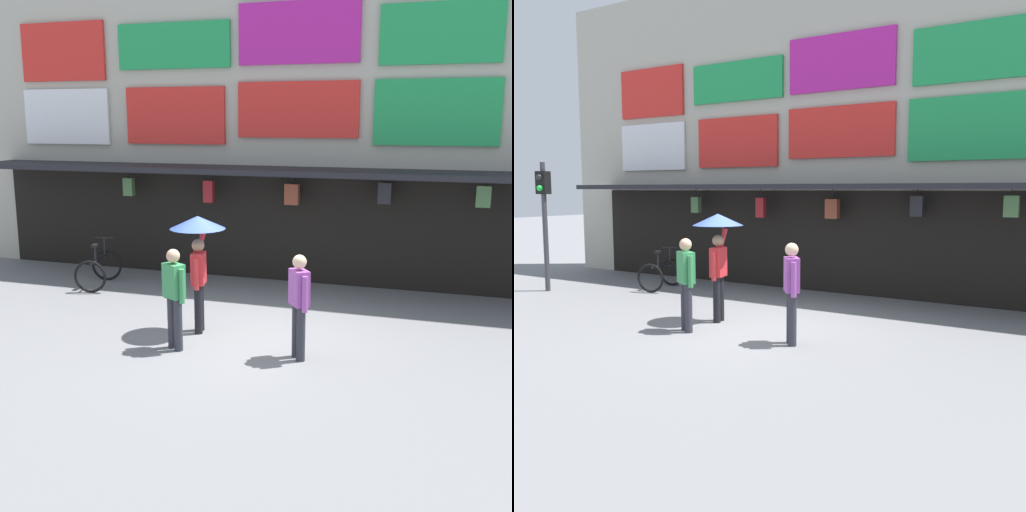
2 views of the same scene
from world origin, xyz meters
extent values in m
plane|color=slate|center=(0.00, 0.00, 0.00)|extent=(80.00, 80.00, 0.00)
cube|color=#B2AD9E|center=(0.00, 4.60, 4.00)|extent=(18.00, 1.20, 8.00)
cube|color=black|center=(0.00, 3.30, 2.60)|extent=(15.30, 1.40, 0.12)
cube|color=red|center=(-5.90, 3.95, 5.30)|extent=(2.30, 0.08, 1.37)
cube|color=green|center=(-2.95, 3.95, 5.34)|extent=(2.78, 0.08, 1.02)
cube|color=#B71E93|center=(0.00, 3.95, 5.52)|extent=(2.69, 0.08, 1.30)
cube|color=green|center=(2.95, 3.95, 5.39)|extent=(2.43, 0.08, 1.21)
cube|color=white|center=(-5.90, 3.95, 3.76)|extent=(2.38, 0.08, 1.33)
cube|color=red|center=(-2.95, 3.95, 3.78)|extent=(2.49, 0.08, 1.31)
cube|color=red|center=(0.00, 3.95, 3.90)|extent=(2.73, 0.08, 1.21)
cube|color=green|center=(2.95, 3.95, 3.84)|extent=(2.55, 0.08, 1.36)
cylinder|color=black|center=(-4.00, 3.51, 2.43)|extent=(0.02, 0.02, 0.21)
cube|color=#477042|center=(-4.00, 3.51, 2.12)|extent=(0.24, 0.15, 0.42)
cylinder|color=black|center=(-1.96, 3.54, 2.43)|extent=(0.02, 0.02, 0.21)
cube|color=maroon|center=(-1.96, 3.54, 2.08)|extent=(0.23, 0.14, 0.50)
cylinder|color=black|center=(0.00, 3.59, 2.42)|extent=(0.02, 0.02, 0.23)
cube|color=brown|center=(0.00, 3.59, 2.08)|extent=(0.31, 0.19, 0.46)
cylinder|color=black|center=(2.01, 3.62, 2.47)|extent=(0.02, 0.02, 0.15)
cube|color=#232328|center=(2.01, 3.62, 2.17)|extent=(0.28, 0.17, 0.45)
cylinder|color=black|center=(3.97, 3.35, 2.48)|extent=(0.02, 0.02, 0.12)
cube|color=#477042|center=(3.97, 3.35, 2.20)|extent=(0.28, 0.17, 0.43)
cube|color=black|center=(0.00, 3.98, 1.25)|extent=(15.30, 0.04, 2.50)
torus|color=black|center=(-4.22, 2.71, 0.36)|extent=(0.72, 0.21, 0.72)
torus|color=black|center=(-3.99, 1.64, 0.36)|extent=(0.72, 0.21, 0.72)
cylinder|color=black|center=(-4.10, 2.18, 0.61)|extent=(0.26, 0.98, 0.05)
cylinder|color=black|center=(-4.07, 2.02, 0.78)|extent=(0.04, 0.04, 0.35)
cube|color=black|center=(-4.07, 2.02, 0.97)|extent=(0.14, 0.22, 0.06)
cylinder|color=black|center=(-4.21, 2.63, 0.78)|extent=(0.04, 0.04, 0.50)
cylinder|color=black|center=(-4.21, 2.63, 1.03)|extent=(0.44, 0.13, 0.04)
cylinder|color=#2D2D38|center=(1.32, -0.79, 0.44)|extent=(0.14, 0.14, 0.88)
cylinder|color=#2D2D38|center=(1.21, -0.65, 0.44)|extent=(0.14, 0.14, 0.88)
cube|color=#9E4CA8|center=(1.26, -0.72, 1.16)|extent=(0.39, 0.42, 0.56)
sphere|color=beige|center=(1.26, -0.72, 1.57)|extent=(0.22, 0.22, 0.22)
cylinder|color=#9E4CA8|center=(1.40, -0.90, 1.11)|extent=(0.09, 0.09, 0.56)
cylinder|color=#9E4CA8|center=(1.13, -0.55, 1.11)|extent=(0.09, 0.09, 0.56)
cylinder|color=black|center=(-0.71, -0.10, 0.44)|extent=(0.14, 0.14, 0.88)
cylinder|color=black|center=(-0.74, 0.08, 0.44)|extent=(0.14, 0.14, 0.88)
cube|color=red|center=(-0.72, -0.01, 1.16)|extent=(0.29, 0.40, 0.56)
sphere|color=#A87A5B|center=(-0.72, -0.01, 1.57)|extent=(0.22, 0.22, 0.22)
cylinder|color=red|center=(-0.68, -0.22, 1.11)|extent=(0.09, 0.09, 0.56)
cylinder|color=red|center=(-0.77, 0.21, 1.56)|extent=(0.23, 0.09, 0.48)
cylinder|color=#4C3823|center=(-0.77, 0.21, 1.67)|extent=(0.02, 0.02, 0.55)
cone|color=#334C99|center=(-0.72, -0.01, 1.97)|extent=(0.96, 0.96, 0.22)
cylinder|color=#2D2D38|center=(-0.68, -0.98, 0.44)|extent=(0.14, 0.14, 0.88)
cylinder|color=#2D2D38|center=(-0.84, -0.88, 0.44)|extent=(0.14, 0.14, 0.88)
cube|color=#388E51|center=(-0.76, -0.93, 1.16)|extent=(0.42, 0.37, 0.56)
sphere|color=tan|center=(-0.76, -0.93, 1.57)|extent=(0.22, 0.22, 0.22)
cylinder|color=#388E51|center=(-0.57, -1.04, 1.11)|extent=(0.09, 0.09, 0.56)
cylinder|color=#388E51|center=(-0.95, -0.82, 1.11)|extent=(0.09, 0.09, 0.56)
camera|label=1|loc=(3.53, -9.87, 3.71)|focal=44.35mm
camera|label=2|loc=(5.64, -8.75, 2.54)|focal=39.97mm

